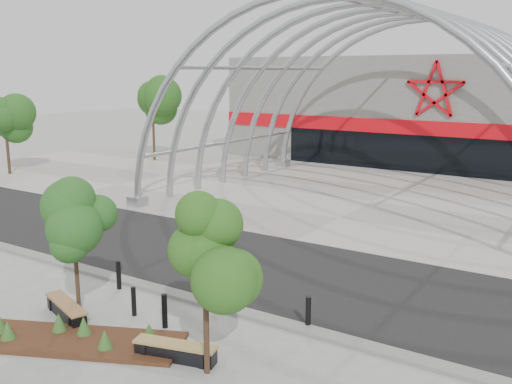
# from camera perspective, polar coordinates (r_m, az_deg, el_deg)

# --- Properties ---
(ground) EXTENTS (140.00, 140.00, 0.00)m
(ground) POSITION_cam_1_polar(r_m,az_deg,el_deg) (18.31, -6.96, -10.18)
(ground) COLOR gray
(ground) RESTS_ON ground
(road) EXTENTS (140.00, 7.00, 0.02)m
(road) POSITION_cam_1_polar(r_m,az_deg,el_deg) (20.92, -0.75, -7.20)
(road) COLOR black
(road) RESTS_ON ground
(forecourt) EXTENTS (60.00, 17.00, 0.04)m
(forecourt) POSITION_cam_1_polar(r_m,az_deg,el_deg) (31.23, 11.60, -0.98)
(forecourt) COLOR #9B958C
(forecourt) RESTS_ON ground
(kerb) EXTENTS (60.00, 0.50, 0.12)m
(kerb) POSITION_cam_1_polar(r_m,az_deg,el_deg) (18.11, -7.48, -10.24)
(kerb) COLOR slate
(kerb) RESTS_ON ground
(arena_building) EXTENTS (34.00, 15.24, 8.00)m
(arena_building) POSITION_cam_1_polar(r_m,az_deg,el_deg) (47.74, 19.88, 7.78)
(arena_building) COLOR slate
(arena_building) RESTS_ON ground
(vault_canopy) EXTENTS (20.80, 15.80, 20.36)m
(vault_canopy) POSITION_cam_1_polar(r_m,az_deg,el_deg) (31.23, 11.60, -0.98)
(vault_canopy) COLOR #9EA4A8
(vault_canopy) RESTS_ON ground
(planting_bed) EXTENTS (5.80, 3.88, 0.59)m
(planting_bed) POSITION_cam_1_polar(r_m,az_deg,el_deg) (15.93, -17.88, -13.66)
(planting_bed) COLOR #341810
(planting_bed) RESTS_ON ground
(street_tree_0) EXTENTS (1.66, 1.66, 3.79)m
(street_tree_0) POSITION_cam_1_polar(r_m,az_deg,el_deg) (16.68, -17.80, -3.02)
(street_tree_0) COLOR #2F2214
(street_tree_0) RESTS_ON ground
(street_tree_1) EXTENTS (1.72, 1.72, 4.06)m
(street_tree_1) POSITION_cam_1_polar(r_m,az_deg,el_deg) (12.79, -5.14, -6.10)
(street_tree_1) COLOR black
(street_tree_1) RESTS_ON ground
(bench_0) EXTENTS (2.20, 1.15, 0.45)m
(bench_0) POSITION_cam_1_polar(r_m,az_deg,el_deg) (17.42, -18.44, -11.15)
(bench_0) COLOR black
(bench_0) RESTS_ON ground
(bench_1) EXTENTS (2.15, 0.99, 0.44)m
(bench_1) POSITION_cam_1_polar(r_m,az_deg,el_deg) (14.49, -8.07, -15.52)
(bench_1) COLOR black
(bench_1) RESTS_ON ground
(bollard_0) EXTENTS (0.15, 0.15, 0.93)m
(bollard_0) POSITION_cam_1_polar(r_m,az_deg,el_deg) (19.02, -13.58, -8.08)
(bollard_0) COLOR black
(bollard_0) RESTS_ON ground
(bollard_1) EXTENTS (0.14, 0.14, 0.86)m
(bollard_1) POSITION_cam_1_polar(r_m,az_deg,el_deg) (16.97, -12.13, -10.64)
(bollard_1) COLOR black
(bollard_1) RESTS_ON ground
(bollard_2) EXTENTS (0.18, 0.18, 1.14)m
(bollard_2) POSITION_cam_1_polar(r_m,az_deg,el_deg) (17.55, -3.67, -9.12)
(bollard_2) COLOR black
(bollard_2) RESTS_ON ground
(bollard_3) EXTENTS (0.15, 0.15, 0.96)m
(bollard_3) POSITION_cam_1_polar(r_m,az_deg,el_deg) (16.05, -9.13, -11.67)
(bollard_3) COLOR black
(bollard_3) RESTS_ON ground
(bollard_4) EXTENTS (0.15, 0.15, 0.92)m
(bollard_4) POSITION_cam_1_polar(r_m,az_deg,el_deg) (15.87, 5.24, -11.93)
(bollard_4) COLOR black
(bollard_4) RESTS_ON ground
(bg_tree_0) EXTENTS (3.00, 3.00, 6.45)m
(bg_tree_0) POSITION_cam_1_polar(r_m,az_deg,el_deg) (45.28, -10.32, 8.92)
(bg_tree_0) COLOR #311F13
(bg_tree_0) RESTS_ON ground
(bg_tree_2) EXTENTS (2.55, 2.55, 5.38)m
(bg_tree_2) POSITION_cam_1_polar(r_m,az_deg,el_deg) (41.96, -23.82, 6.82)
(bg_tree_2) COLOR black
(bg_tree_2) RESTS_ON ground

